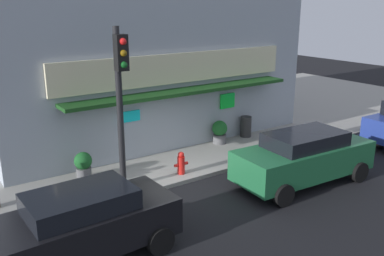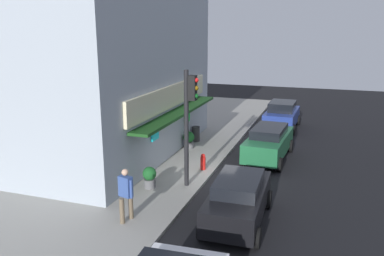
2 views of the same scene
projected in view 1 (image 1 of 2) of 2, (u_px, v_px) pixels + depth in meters
ground_plane at (182, 185)px, 12.83m from camera, size 57.01×57.01×0.00m
sidewalk at (103, 135)px, 17.49m from camera, size 38.01×11.87×0.13m
corner_building at (126, 34)px, 17.74m from camera, size 12.24×9.05×7.90m
traffic_light at (121, 88)px, 11.41m from camera, size 0.32×0.58×4.63m
fire_hydrant at (181, 163)px, 13.26m from camera, size 0.48×0.24×0.74m
trash_can at (246, 127)px, 16.97m from camera, size 0.45×0.45×0.83m
potted_plant_by_doorway at (220, 131)px, 16.13m from camera, size 0.59×0.59×0.90m
potted_plant_by_window at (83, 165)px, 12.85m from camera, size 0.54×0.54×0.86m
parked_car_black at (82, 224)px, 8.91m from camera, size 4.12×1.98×1.59m
parked_car_green at (304, 157)px, 12.74m from camera, size 4.56×2.12×1.63m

